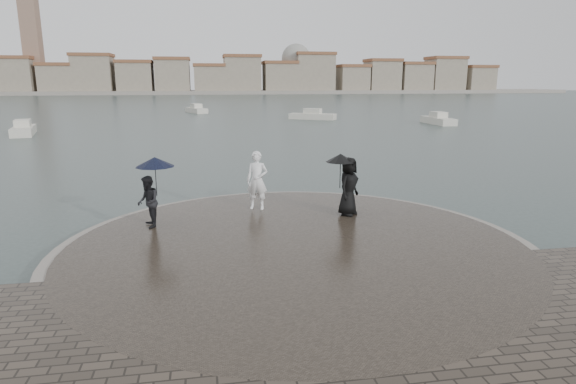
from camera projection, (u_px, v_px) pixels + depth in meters
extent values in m
plane|color=#2B3835|center=(330.00, 320.00, 9.34)|extent=(400.00, 400.00, 0.00)
cylinder|color=gray|center=(296.00, 251.00, 12.66)|extent=(12.50, 12.50, 0.32)
cylinder|color=#2D261E|center=(296.00, 250.00, 12.65)|extent=(11.90, 11.90, 0.36)
imported|color=white|center=(257.00, 180.00, 15.80)|extent=(0.82, 0.66, 1.93)
imported|color=black|center=(148.00, 202.00, 13.86)|extent=(0.71, 0.84, 1.51)
cylinder|color=black|center=(156.00, 181.00, 13.87)|extent=(0.02, 0.02, 0.90)
cone|color=black|center=(155.00, 162.00, 13.74)|extent=(1.12, 1.12, 0.28)
imported|color=black|center=(348.00, 186.00, 15.12)|extent=(1.04, 1.06, 1.85)
cylinder|color=black|center=(340.00, 174.00, 15.09)|extent=(0.02, 0.02, 0.90)
cone|color=black|center=(341.00, 158.00, 14.97)|extent=(0.94, 0.94, 0.26)
cube|color=gray|center=(210.00, 92.00, 165.65)|extent=(260.00, 20.00, 1.20)
cube|color=gray|center=(17.00, 77.00, 151.70)|extent=(11.00, 10.00, 11.00)
cube|color=brown|center=(15.00, 58.00, 150.34)|extent=(11.60, 10.60, 1.00)
cube|color=gray|center=(58.00, 81.00, 153.92)|extent=(10.00, 10.00, 9.00)
cube|color=brown|center=(56.00, 64.00, 152.79)|extent=(10.60, 10.60, 1.00)
cube|color=gray|center=(94.00, 76.00, 155.41)|extent=(12.00, 10.00, 12.00)
cube|color=brown|center=(92.00, 55.00, 153.93)|extent=(12.60, 10.60, 1.00)
cube|color=gray|center=(136.00, 79.00, 157.79)|extent=(11.00, 10.00, 10.00)
cube|color=brown|center=(134.00, 62.00, 156.55)|extent=(11.60, 10.60, 1.00)
cube|color=gray|center=(173.00, 77.00, 159.67)|extent=(11.00, 10.00, 11.00)
cube|color=brown|center=(172.00, 59.00, 158.31)|extent=(11.60, 10.60, 1.00)
cube|color=gray|center=(210.00, 81.00, 161.89)|extent=(10.00, 10.00, 9.00)
cube|color=brown|center=(209.00, 65.00, 160.76)|extent=(10.60, 10.60, 1.00)
cube|color=gray|center=(242.00, 76.00, 163.37)|extent=(12.00, 10.00, 12.00)
cube|color=brown|center=(242.00, 56.00, 161.90)|extent=(12.60, 10.60, 1.00)
cube|color=gray|center=(280.00, 79.00, 165.76)|extent=(11.00, 10.00, 10.00)
cube|color=brown|center=(280.00, 63.00, 164.51)|extent=(11.60, 10.60, 1.00)
cube|color=gray|center=(314.00, 75.00, 167.41)|extent=(13.00, 10.00, 13.00)
cube|color=brown|center=(314.00, 54.00, 165.83)|extent=(13.60, 10.60, 1.00)
cube|color=gray|center=(352.00, 81.00, 170.19)|extent=(10.00, 10.00, 9.00)
cube|color=brown|center=(353.00, 66.00, 169.05)|extent=(10.60, 10.60, 1.00)
cube|color=gray|center=(382.00, 78.00, 171.79)|extent=(11.00, 10.00, 11.00)
cube|color=brown|center=(383.00, 60.00, 170.43)|extent=(11.60, 10.60, 1.00)
cube|color=gray|center=(414.00, 79.00, 173.89)|extent=(11.00, 10.00, 10.00)
cube|color=brown|center=(414.00, 63.00, 172.65)|extent=(11.60, 10.60, 1.00)
cube|color=gray|center=(445.00, 76.00, 175.66)|extent=(12.00, 10.00, 12.00)
cube|color=brown|center=(446.00, 58.00, 174.18)|extent=(12.60, 10.60, 1.00)
cube|color=gray|center=(477.00, 81.00, 178.15)|extent=(10.00, 10.00, 9.00)
cube|color=brown|center=(478.00, 67.00, 177.02)|extent=(10.60, 10.60, 1.00)
cube|color=#846654|center=(32.00, 43.00, 152.07)|extent=(5.00, 5.00, 32.00)
sphere|color=gray|center=(296.00, 58.00, 167.09)|extent=(10.00, 10.00, 10.00)
cube|color=beige|center=(312.00, 117.00, 57.28)|extent=(5.56, 4.14, 0.90)
cube|color=beige|center=(313.00, 112.00, 57.15)|extent=(2.33, 2.04, 0.90)
cube|color=beige|center=(24.00, 132.00, 41.06)|extent=(2.82, 5.72, 0.90)
cube|color=beige|center=(23.00, 125.00, 40.92)|extent=(1.63, 2.22, 0.90)
cube|color=beige|center=(438.00, 122.00, 51.23)|extent=(1.68, 5.52, 0.90)
cube|color=beige|center=(438.00, 116.00, 51.10)|extent=(1.23, 2.02, 0.90)
cube|color=beige|center=(196.00, 111.00, 69.18)|extent=(3.34, 5.72, 0.90)
cube|color=beige|center=(196.00, 107.00, 69.05)|extent=(1.80, 2.29, 0.90)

